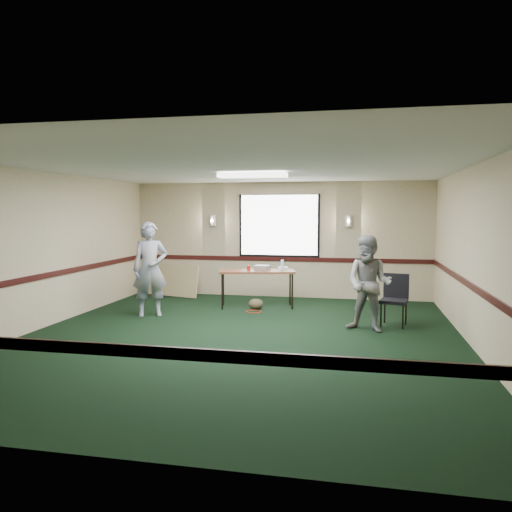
% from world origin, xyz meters
% --- Properties ---
extents(ground, '(8.00, 8.00, 0.00)m').
position_xyz_m(ground, '(0.00, 0.00, 0.00)').
color(ground, black).
rests_on(ground, ground).
extents(room_shell, '(8.00, 8.02, 8.00)m').
position_xyz_m(room_shell, '(0.00, 2.12, 1.58)').
color(room_shell, tan).
rests_on(room_shell, ground).
extents(folding_table, '(1.67, 0.96, 0.78)m').
position_xyz_m(folding_table, '(-0.25, 2.60, 0.73)').
color(folding_table, brown).
rests_on(folding_table, ground).
extents(projector, '(0.33, 0.29, 0.10)m').
position_xyz_m(projector, '(-0.15, 2.70, 0.83)').
color(projector, gray).
rests_on(projector, folding_table).
extents(game_console, '(0.23, 0.20, 0.05)m').
position_xyz_m(game_console, '(0.26, 2.90, 0.81)').
color(game_console, white).
rests_on(game_console, folding_table).
extents(red_cup, '(0.07, 0.07, 0.11)m').
position_xyz_m(red_cup, '(-0.41, 2.55, 0.84)').
color(red_cup, red).
rests_on(red_cup, folding_table).
extents(water_bottle, '(0.07, 0.07, 0.22)m').
position_xyz_m(water_bottle, '(0.28, 2.68, 0.89)').
color(water_bottle, '#9BDEFF').
rests_on(water_bottle, folding_table).
extents(duffel_bag, '(0.36, 0.31, 0.22)m').
position_xyz_m(duffel_bag, '(-0.22, 2.38, 0.11)').
color(duffel_bag, '#4C412B').
rests_on(duffel_bag, ground).
extents(cable_coil, '(0.38, 0.38, 0.02)m').
position_xyz_m(cable_coil, '(-0.21, 2.08, 0.01)').
color(cable_coil, '#B52516').
rests_on(cable_coil, ground).
extents(folded_table, '(1.50, 0.61, 0.76)m').
position_xyz_m(folded_table, '(-2.54, 3.60, 0.38)').
color(folded_table, tan).
rests_on(folded_table, ground).
extents(conference_chair, '(0.53, 0.55, 0.91)m').
position_xyz_m(conference_chair, '(2.48, 1.46, 0.53)').
color(conference_chair, black).
rests_on(conference_chair, ground).
extents(person_left, '(0.79, 0.69, 1.81)m').
position_xyz_m(person_left, '(-2.09, 1.34, 0.91)').
color(person_left, '#455D99').
rests_on(person_left, ground).
extents(person_right, '(0.93, 0.82, 1.61)m').
position_xyz_m(person_right, '(2.01, 0.90, 0.81)').
color(person_right, '#6E8AAB').
rests_on(person_right, ground).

